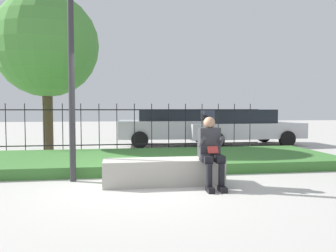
% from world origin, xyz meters
% --- Properties ---
extents(ground_plane, '(60.00, 60.00, 0.00)m').
position_xyz_m(ground_plane, '(0.00, 0.00, 0.00)').
color(ground_plane, '#B2AFA8').
extents(stone_bench, '(2.25, 0.60, 0.47)m').
position_xyz_m(stone_bench, '(0.37, 0.00, 0.21)').
color(stone_bench, '#ADA89E').
rests_on(stone_bench, ground_plane).
extents(person_seated_reader, '(0.42, 0.73, 1.27)m').
position_xyz_m(person_seated_reader, '(1.18, -0.33, 0.70)').
color(person_seated_reader, black).
rests_on(person_seated_reader, ground_plane).
extents(grass_berm, '(10.03, 3.05, 0.23)m').
position_xyz_m(grass_berm, '(0.00, 2.22, 0.12)').
color(grass_berm, '#3D7533').
rests_on(grass_berm, ground_plane).
extents(iron_fence, '(8.03, 0.03, 1.57)m').
position_xyz_m(iron_fence, '(-0.00, 4.08, 0.82)').
color(iron_fence, black).
rests_on(iron_fence, ground_plane).
extents(car_parked_right, '(4.57, 2.18, 1.38)m').
position_xyz_m(car_parked_right, '(4.20, 6.08, 0.73)').
color(car_parked_right, '#B7B7BC').
rests_on(car_parked_right, ground_plane).
extents(car_parked_center, '(4.18, 2.09, 1.38)m').
position_xyz_m(car_parked_center, '(1.53, 6.39, 0.74)').
color(car_parked_center, '#B7B7BC').
rests_on(car_parked_center, ground_plane).
extents(street_lamp, '(0.28, 0.28, 4.04)m').
position_xyz_m(street_lamp, '(-1.36, 0.50, 2.47)').
color(street_lamp, '#2D2D30').
rests_on(street_lamp, ground_plane).
extents(tree_behind_fence, '(3.22, 3.22, 5.01)m').
position_xyz_m(tree_behind_fence, '(-2.69, 4.72, 3.38)').
color(tree_behind_fence, '#4C3D28').
rests_on(tree_behind_fence, ground_plane).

